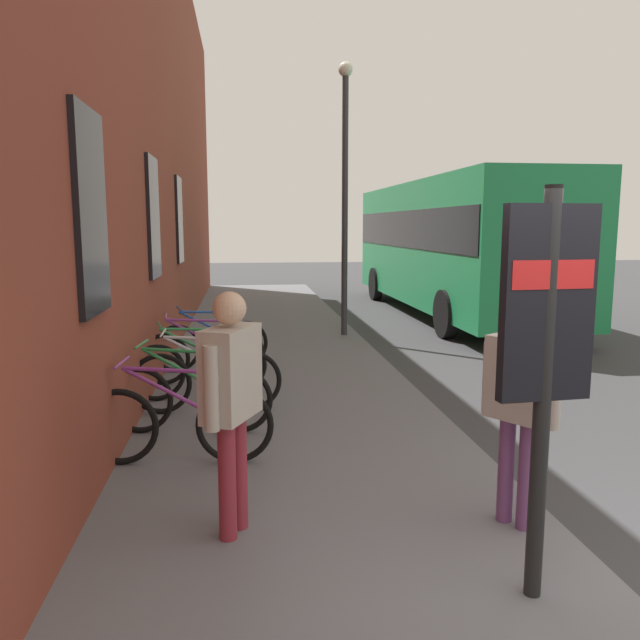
% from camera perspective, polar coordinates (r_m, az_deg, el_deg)
% --- Properties ---
extents(ground, '(60.00, 60.00, 0.00)m').
position_cam_1_polar(ground, '(10.00, 12.54, -4.91)').
color(ground, '#38383A').
extents(sidewalk_pavement, '(24.00, 3.50, 0.12)m').
position_cam_1_polar(sidewalk_pavement, '(11.38, -4.09, -2.77)').
color(sidewalk_pavement, slate).
rests_on(sidewalk_pavement, ground).
extents(station_facade, '(22.00, 0.65, 8.23)m').
position_cam_1_polar(station_facade, '(12.36, -14.51, 16.76)').
color(station_facade, brown).
rests_on(station_facade, ground).
extents(bicycle_beside_lamp, '(0.48, 1.77, 0.97)m').
position_cam_1_polar(bicycle_beside_lamp, '(5.96, -12.78, -9.13)').
color(bicycle_beside_lamp, black).
rests_on(bicycle_beside_lamp, sidewalk_pavement).
extents(bicycle_leaning_wall, '(0.48, 1.76, 0.97)m').
position_cam_1_polar(bicycle_leaning_wall, '(6.79, -11.76, -6.89)').
color(bicycle_leaning_wall, black).
rests_on(bicycle_leaning_wall, sidewalk_pavement).
extents(bicycle_nearest_sign, '(0.48, 1.77, 0.97)m').
position_cam_1_polar(bicycle_nearest_sign, '(7.49, -10.23, -5.37)').
color(bicycle_nearest_sign, black).
rests_on(bicycle_nearest_sign, sidewalk_pavement).
extents(bicycle_mid_rack, '(0.55, 1.74, 0.97)m').
position_cam_1_polar(bicycle_mid_rack, '(8.15, -10.87, -4.25)').
color(bicycle_mid_rack, black).
rests_on(bicycle_mid_rack, sidewalk_pavement).
extents(bicycle_under_window, '(0.48, 1.77, 0.97)m').
position_cam_1_polar(bicycle_under_window, '(8.88, -10.59, -3.19)').
color(bicycle_under_window, black).
rests_on(bicycle_under_window, sidewalk_pavement).
extents(bicycle_end_of_row, '(0.60, 1.73, 0.97)m').
position_cam_1_polar(bicycle_end_of_row, '(9.69, -9.76, -2.17)').
color(bicycle_end_of_row, black).
rests_on(bicycle_end_of_row, sidewalk_pavement).
extents(transit_info_sign, '(0.13, 0.55, 2.40)m').
position_cam_1_polar(transit_info_sign, '(3.73, 19.88, -0.90)').
color(transit_info_sign, black).
rests_on(transit_info_sign, sidewalk_pavement).
extents(city_bus, '(10.51, 2.69, 3.35)m').
position_cam_1_polar(city_bus, '(16.56, 11.76, 7.11)').
color(city_bus, '#1E8C4C').
rests_on(city_bus, ground).
extents(pedestrian_crossing_street, '(0.60, 0.44, 1.74)m').
position_cam_1_polar(pedestrian_crossing_street, '(4.40, -8.09, -6.21)').
color(pedestrian_crossing_street, maroon).
rests_on(pedestrian_crossing_street, sidewalk_pavement).
extents(pedestrian_near_bus, '(0.53, 0.45, 1.63)m').
position_cam_1_polar(pedestrian_near_bus, '(4.73, 17.72, -6.37)').
color(pedestrian_near_bus, '#723F72').
rests_on(pedestrian_near_bus, sidewalk_pavement).
extents(street_lamp, '(0.28, 0.28, 5.25)m').
position_cam_1_polar(street_lamp, '(12.50, 2.29, 12.85)').
color(street_lamp, '#333338').
rests_on(street_lamp, sidewalk_pavement).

